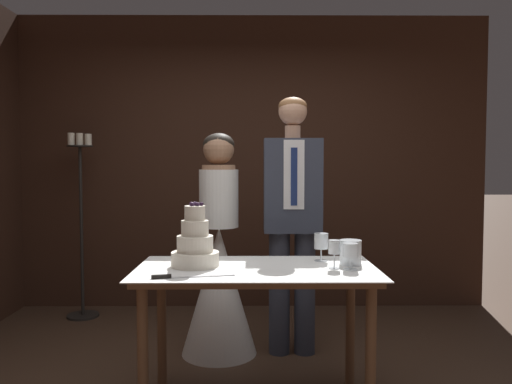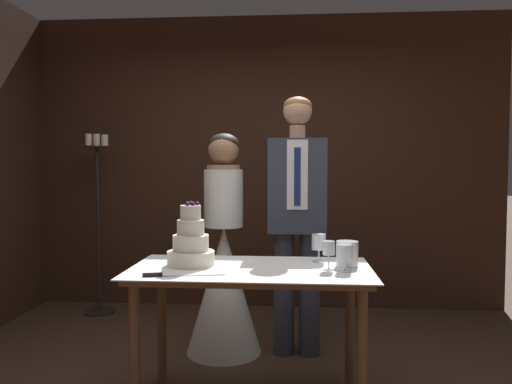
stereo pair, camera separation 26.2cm
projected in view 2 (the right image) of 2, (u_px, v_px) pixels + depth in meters
wall_back at (262, 163)px, 4.80m from camera, size 4.54×0.12×2.76m
cake_table at (251, 286)px, 2.79m from camera, size 1.34×0.71×0.79m
tiered_cake at (191, 244)px, 2.85m from camera, size 0.27×0.27×0.37m
cake_knife at (168, 275)px, 2.57m from camera, size 0.42×0.10×0.02m
wine_glass_near at (319, 243)px, 2.94m from camera, size 0.08×0.08×0.17m
wine_glass_middle at (345, 252)px, 2.68m from camera, size 0.08×0.08×0.15m
wine_glass_far at (329, 250)px, 2.72m from camera, size 0.07×0.07×0.16m
hurricane_candle at (347, 254)px, 2.82m from camera, size 0.13×0.13×0.14m
bride at (224, 272)px, 3.60m from camera, size 0.54×0.54×1.59m
groom at (297, 213)px, 3.53m from camera, size 0.41×0.25×1.84m
candle_stand at (98, 225)px, 4.55m from camera, size 0.28×0.28×1.64m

